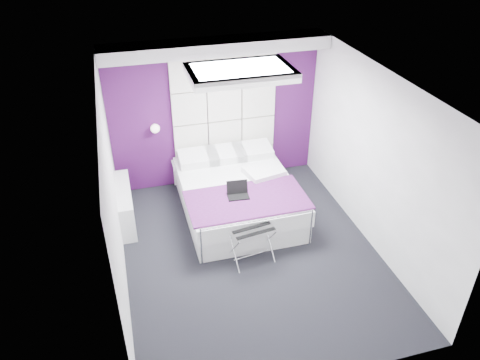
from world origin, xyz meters
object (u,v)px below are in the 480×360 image
(luggage_rack, at_px, (251,243))
(laptop, at_px, (237,192))
(wall_lamp, at_px, (155,128))
(bed, at_px, (237,195))
(radiator, at_px, (125,205))
(nightstand, at_px, (184,164))

(luggage_rack, distance_m, laptop, 0.85)
(wall_lamp, bearing_deg, bed, -41.63)
(radiator, xyz_separation_m, nightstand, (1.07, 0.72, 0.19))
(radiator, height_order, bed, bed)
(nightstand, bearing_deg, radiator, -146.10)
(luggage_rack, bearing_deg, nightstand, 96.97)
(nightstand, bearing_deg, wall_lamp, 174.70)
(laptop, bearing_deg, bed, 79.84)
(bed, distance_m, luggage_rack, 1.18)
(bed, distance_m, laptop, 0.55)
(nightstand, bearing_deg, luggage_rack, -74.67)
(bed, xyz_separation_m, laptop, (-0.11, -0.41, 0.35))
(nightstand, relative_size, laptop, 1.26)
(wall_lamp, distance_m, radiator, 1.35)
(nightstand, distance_m, luggage_rack, 2.22)
(radiator, bearing_deg, luggage_rack, -40.47)
(luggage_rack, bearing_deg, laptop, 81.52)
(radiator, distance_m, bed, 1.79)
(bed, xyz_separation_m, nightstand, (-0.70, 0.96, 0.16))
(wall_lamp, xyz_separation_m, radiator, (-0.64, -0.76, -0.92))
(radiator, bearing_deg, laptop, -21.65)
(luggage_rack, bearing_deg, wall_lamp, 106.70)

